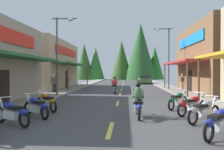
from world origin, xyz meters
name	(u,v)px	position (x,y,z in m)	size (l,w,h in m)	color
ground	(121,92)	(0.00, 23.00, -0.05)	(9.42, 75.99, 0.10)	#424244
sidewalk_left	(65,91)	(-5.73, 23.00, 0.06)	(2.05, 75.99, 0.12)	gray
sidewalk_right	(179,91)	(5.73, 23.00, 0.06)	(2.05, 75.99, 0.12)	gray
centerline_dashes	(121,90)	(0.00, 25.56, 0.01)	(0.16, 49.37, 0.01)	#E0C64C
storefront_left_far	(33,65)	(-10.93, 27.87, 2.85)	(10.21, 13.45, 5.69)	tan
storefront_right_far	(224,59)	(10.02, 22.65, 3.22)	(8.38, 12.39, 6.44)	brown
streetlamp_left	(60,45)	(-4.82, 18.12, 4.15)	(2.03, 0.30, 6.41)	#474C51
streetlamp_right	(166,50)	(4.83, 25.01, 4.31)	(2.03, 0.30, 6.71)	#474C51
motorcycle_parked_right_1	(219,122)	(3.35, 6.19, 0.49)	(1.51, 1.65, 1.04)	black
motorcycle_parked_right_2	(204,110)	(3.58, 8.36, 0.49)	(1.70, 1.46, 1.04)	black
motorcycle_parked_right_3	(192,105)	(3.57, 9.97, 0.49)	(1.73, 1.42, 1.04)	black
motorcycle_parked_right_4	(178,100)	(3.30, 11.80, 0.49)	(1.41, 1.74, 1.04)	black
motorcycle_parked_left_1	(12,112)	(-3.68, 7.46, 0.49)	(1.88, 1.19, 1.04)	black
motorcycle_parked_left_2	(36,106)	(-3.37, 9.04, 0.49)	(1.68, 1.49, 1.04)	black
motorcycle_parked_left_3	(46,101)	(-3.51, 10.76, 0.49)	(1.60, 1.57, 1.04)	black
rider_cruising_lead	(138,103)	(1.07, 9.31, 0.66)	(0.60, 2.14, 1.57)	black
rider_cruising_trailing	(115,87)	(-0.50, 20.33, 0.66)	(0.60, 2.14, 1.57)	black
pedestrian_by_shop	(182,81)	(6.27, 23.79, 1.04)	(0.48, 0.42, 1.79)	#B2A599
pedestrian_browsing	(68,81)	(-5.89, 24.81, 0.99)	(0.44, 0.44, 1.70)	maroon
pedestrian_waiting	(54,82)	(-6.00, 20.27, 1.03)	(0.54, 0.36, 1.76)	black
parked_car_curbside	(144,80)	(3.51, 38.67, 0.69)	(2.18, 4.36, 1.40)	#4C723F
treeline_backdrop	(131,58)	(1.76, 60.31, 5.57)	(22.74, 14.29, 13.82)	#244F23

